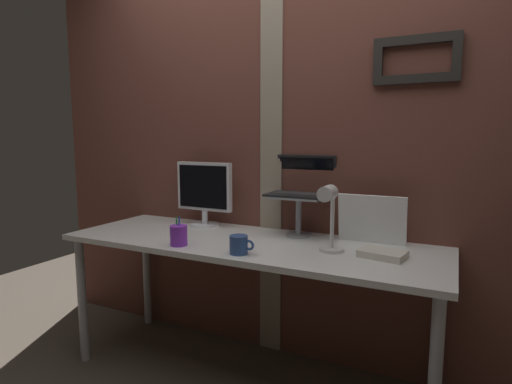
% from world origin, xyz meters
% --- Properties ---
extents(ground_plane, '(6.00, 6.00, 0.00)m').
position_xyz_m(ground_plane, '(0.00, 0.00, 0.00)').
color(ground_plane, '#4C4238').
extents(brick_wall_back, '(3.54, 0.16, 2.36)m').
position_xyz_m(brick_wall_back, '(0.00, 0.35, 1.18)').
color(brick_wall_back, brown).
rests_on(brick_wall_back, ground_plane).
extents(desk, '(2.02, 0.68, 0.77)m').
position_xyz_m(desk, '(-0.09, -0.04, 0.70)').
color(desk, white).
rests_on(desk, ground_plane).
extents(monitor, '(0.37, 0.18, 0.39)m').
position_xyz_m(monitor, '(-0.50, 0.17, 0.99)').
color(monitor, white).
rests_on(monitor, desk).
extents(laptop_stand, '(0.28, 0.22, 0.23)m').
position_xyz_m(laptop_stand, '(0.11, 0.17, 0.92)').
color(laptop_stand, gray).
rests_on(laptop_stand, desk).
extents(laptop, '(0.35, 0.27, 0.22)m').
position_xyz_m(laptop, '(0.11, 0.24, 1.06)').
color(laptop, black).
rests_on(laptop, laptop_stand).
extents(whiteboard_panel, '(0.35, 0.06, 0.26)m').
position_xyz_m(whiteboard_panel, '(0.51, 0.19, 0.90)').
color(whiteboard_panel, white).
rests_on(whiteboard_panel, desk).
extents(desk_lamp, '(0.12, 0.20, 0.33)m').
position_xyz_m(desk_lamp, '(0.37, -0.10, 0.97)').
color(desk_lamp, white).
rests_on(desk_lamp, desk).
extents(pen_cup, '(0.09, 0.09, 0.15)m').
position_xyz_m(pen_cup, '(-0.36, -0.28, 0.82)').
color(pen_cup, purple).
rests_on(pen_cup, desk).
extents(coffee_mug, '(0.12, 0.09, 0.09)m').
position_xyz_m(coffee_mug, '(-0.01, -0.28, 0.81)').
color(coffee_mug, '#2D4C8C').
rests_on(coffee_mug, desk).
extents(paper_clutter_stack, '(0.22, 0.17, 0.03)m').
position_xyz_m(paper_clutter_stack, '(0.61, -0.04, 0.79)').
color(paper_clutter_stack, silver).
rests_on(paper_clutter_stack, desk).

